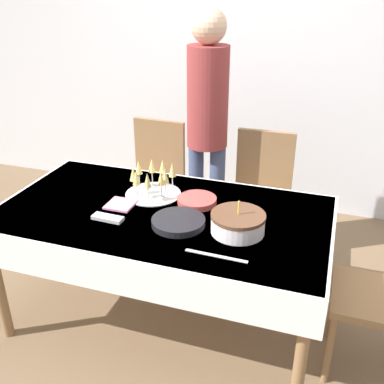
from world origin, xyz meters
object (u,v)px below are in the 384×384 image
dining_chair_far_right (260,195)px  plate_stack_main (178,222)px  dining_chair_far_left (154,180)px  plate_stack_dessert (197,201)px  person_standing (208,115)px  champagne_tray (152,180)px  birthday_cake (238,223)px

dining_chair_far_right → plate_stack_main: size_ratio=3.48×
plate_stack_main → dining_chair_far_left: bearing=119.9°
plate_stack_dessert → person_standing: size_ratio=0.13×
champagne_tray → dining_chair_far_left: bearing=112.8°
dining_chair_far_right → person_standing: 0.67m
birthday_cake → plate_stack_dessert: birthday_cake is taller
dining_chair_far_right → plate_stack_dessert: bearing=-110.6°
plate_stack_main → person_standing: bearing=98.0°
person_standing → dining_chair_far_left: bearing=-175.7°
dining_chair_far_left → champagne_tray: bearing=-67.2°
plate_stack_main → birthday_cake: bearing=5.0°
champagne_tray → plate_stack_main: 0.41m
birthday_cake → dining_chair_far_left: bearing=133.0°
champagne_tray → plate_stack_dessert: bearing=-6.9°
dining_chair_far_right → plate_stack_main: dining_chair_far_right is taller
dining_chair_far_right → plate_stack_main: 0.99m
plate_stack_main → plate_stack_dessert: 0.26m
dining_chair_far_left → birthday_cake: bearing=-47.0°
dining_chair_far_right → plate_stack_main: bearing=-106.1°
person_standing → birthday_cake: bearing=-64.6°
champagne_tray → plate_stack_dessert: champagne_tray is taller
birthday_cake → plate_stack_main: size_ratio=0.98×
dining_chair_far_right → champagne_tray: (-0.54, -0.63, 0.31)m
champagne_tray → birthday_cake: bearing=-25.0°
birthday_cake → person_standing: size_ratio=0.16×
dining_chair_far_right → birthday_cake: dining_chair_far_right is taller
birthday_cake → plate_stack_dessert: bearing=141.1°
dining_chair_far_right → champagne_tray: 0.89m
dining_chair_far_left → champagne_tray: (0.27, -0.63, 0.31)m
birthday_cake → champagne_tray: champagne_tray is taller
dining_chair_far_left → birthday_cake: (0.84, -0.90, 0.27)m
plate_stack_dessert → dining_chair_far_right: bearing=69.4°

